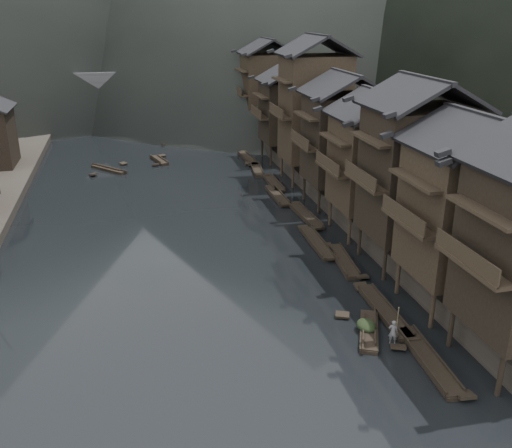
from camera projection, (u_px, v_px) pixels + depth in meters
name	position (u px, v px, depth m)	size (l,w,h in m)	color
water	(203.00, 326.00, 36.56)	(300.00, 300.00, 0.00)	black
right_bank	(410.00, 146.00, 80.03)	(40.00, 200.00, 1.80)	#2D2823
stilt_houses	(349.00, 121.00, 54.90)	(9.00, 67.60, 16.67)	black
moored_sampans	(302.00, 218.00, 54.75)	(2.51, 55.65, 0.47)	black
midriver_boats	(160.00, 144.00, 84.61)	(17.84, 38.37, 0.45)	black
stone_bridge	(144.00, 93.00, 100.28)	(40.00, 6.00, 9.00)	#4C4C4F
hero_sampan	(369.00, 330.00, 35.73)	(2.96, 5.22, 0.44)	black
cargo_heap	(367.00, 321.00, 35.71)	(1.17, 1.53, 0.70)	black
boatman	(393.00, 329.00, 33.98)	(0.58, 0.38, 1.59)	slate
bamboo_pole	(401.00, 287.00, 33.04)	(0.06, 0.06, 4.52)	#8C7A51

